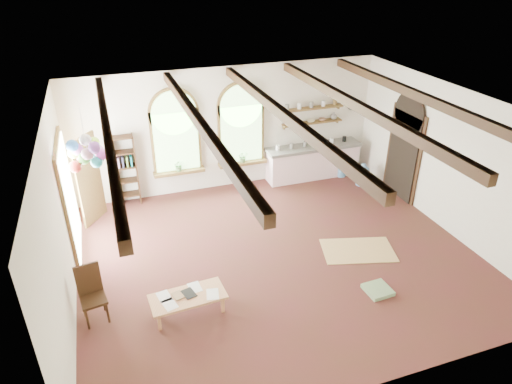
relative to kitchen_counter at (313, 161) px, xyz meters
name	(u,v)px	position (x,y,z in m)	size (l,w,h in m)	color
floor	(278,255)	(-2.30, -3.20, -0.48)	(8.00, 8.00, 0.00)	#512221
ceiling_beams	(281,113)	(-2.30, -3.20, 2.62)	(6.20, 6.80, 0.18)	#332010
window_left	(176,135)	(-3.70, 0.23, 1.16)	(1.30, 0.28, 2.20)	brown
window_right	(241,127)	(-2.00, 0.23, 1.16)	(1.30, 0.28, 2.20)	brown
left_doorway	(69,198)	(-6.25, -1.40, 0.67)	(0.10, 1.90, 2.50)	brown
right_doorway	(403,156)	(1.65, -1.70, 0.62)	(0.10, 1.30, 2.40)	black
kitchen_counter	(313,161)	(0.00, 0.00, 0.00)	(2.68, 0.62, 0.94)	white
wall_shelf_lower	(312,122)	(0.00, 0.18, 1.07)	(1.70, 0.24, 0.04)	brown
wall_shelf_upper	(313,108)	(0.00, 0.18, 1.47)	(1.70, 0.24, 0.04)	brown
wall_clock	(353,105)	(1.25, 0.25, 1.42)	(0.32, 0.32, 0.04)	black
bookshelf	(126,171)	(-5.00, 0.12, 0.42)	(0.53, 0.32, 1.80)	#332010
coffee_table	(188,298)	(-4.41, -4.28, -0.15)	(1.34, 0.68, 0.37)	tan
side_chair	(94,305)	(-5.95, -3.91, -0.17)	(0.48, 0.48, 1.05)	#332010
floor_mat	(358,250)	(-0.62, -3.61, -0.47)	(1.50, 0.93, 0.02)	tan
floor_cushion	(378,290)	(-0.95, -4.90, -0.44)	(0.46, 0.46, 0.08)	#6F8C61
water_jug_a	(341,168)	(0.80, -0.22, -0.25)	(0.28, 0.28, 0.53)	#5A8FC2
water_jug_b	(363,175)	(1.08, -0.90, -0.20)	(0.33, 0.33, 0.63)	#5A8FC2
balloon_cluster	(87,153)	(-5.71, -2.03, 1.86)	(0.72, 0.80, 1.14)	silver
table_book	(174,297)	(-4.65, -4.26, -0.09)	(0.17, 0.24, 0.02)	olive
tablet	(189,293)	(-4.38, -4.24, -0.10)	(0.19, 0.28, 0.01)	black
potted_plant_left	(179,165)	(-3.70, 0.12, 0.37)	(0.27, 0.23, 0.30)	#598C4C
potted_plant_right	(243,157)	(-2.00, 0.12, 0.37)	(0.27, 0.23, 0.30)	#598C4C
shelf_cup_a	(287,123)	(-0.75, 0.18, 1.14)	(0.12, 0.10, 0.10)	white
shelf_cup_b	(299,122)	(-0.40, 0.18, 1.14)	(0.10, 0.10, 0.09)	beige
shelf_bowl_a	(311,121)	(-0.05, 0.18, 1.12)	(0.22, 0.22, 0.05)	beige
shelf_bowl_b	(322,119)	(0.30, 0.18, 1.12)	(0.20, 0.20, 0.06)	#8C664C
shelf_vase	(334,116)	(0.65, 0.18, 1.19)	(0.18, 0.18, 0.19)	slate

